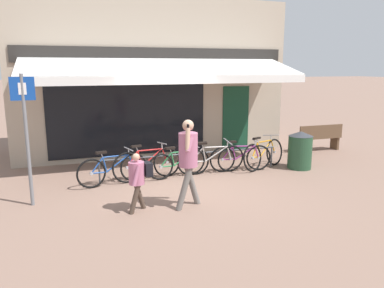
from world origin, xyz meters
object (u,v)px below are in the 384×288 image
Objects in this scene: pedestrian_child at (138,176)px; parking_sign at (26,127)px; bicycle_purple at (240,158)px; litter_bin at (300,150)px; park_bench at (318,137)px; bicycle_green at (179,163)px; bicycle_silver at (211,159)px; bicycle_orange at (264,154)px; pedestrian_adult at (188,154)px; bicycle_blue at (113,169)px; bicycle_red at (147,164)px.

parking_sign is (-1.94, 1.00, 0.88)m from pedestrian_child.
bicycle_purple is 1.67m from litter_bin.
pedestrian_child reaches higher than park_bench.
bicycle_silver is (0.86, 0.02, 0.03)m from bicycle_green.
bicycle_silver is 0.82m from bicycle_purple.
park_bench is at bearing 0.55° from bicycle_orange.
pedestrian_adult is (-2.86, -2.05, 0.67)m from bicycle_orange.
pedestrian_child is (-3.82, -1.93, 0.30)m from bicycle_orange.
bicycle_purple is 5.23m from parking_sign.
litter_bin is at bearing -170.33° from pedestrian_child.
parking_sign is at bearing -162.10° from bicycle_purple.
bicycle_purple is (1.68, -0.00, 0.01)m from bicycle_green.
bicycle_purple is at bearing -157.82° from pedestrian_child.
bicycle_silver is at bearing -6.83° from bicycle_green.
bicycle_blue is 1.85m from pedestrian_child.
bicycle_silver reaches higher than bicycle_blue.
pedestrian_child is (-3.08, -1.85, 0.33)m from bicycle_purple.
bicycle_purple is at bearing 9.60° from parking_sign.
bicycle_green is at bearing -104.82° from pedestrian_adult.
pedestrian_child is at bearing -27.16° from parking_sign.
bicycle_green is at bearing 14.31° from parking_sign.
bicycle_green is at bearing -135.89° from pedestrian_child.
litter_bin is at bearing -12.90° from bicycle_green.
pedestrian_adult is at bearing -121.70° from bicycle_silver.
bicycle_red is 1.08× the size of bicycle_orange.
pedestrian_adult is at bearing -90.97° from bicycle_red.
bicycle_red is at bearing -116.25° from pedestrian_child.
pedestrian_adult reaches higher than bicycle_blue.
bicycle_red reaches higher than bicycle_purple.
bicycle_purple is (2.47, -0.09, -0.03)m from bicycle_red.
litter_bin reaches higher than bicycle_silver.
parking_sign is (-5.02, -0.85, 1.20)m from bicycle_purple.
bicycle_orange is 1.03× the size of park_bench.
parking_sign is at bearing 165.10° from bicycle_orange.
bicycle_green is at bearing -177.25° from bicycle_silver.
bicycle_red is at bearing -167.55° from park_bench.
bicycle_orange is at bearing 14.92° from bicycle_purple.
parking_sign is at bearing -35.96° from pedestrian_child.
bicycle_orange is 1.44× the size of pedestrian_child.
bicycle_blue is 1.05× the size of park_bench.
pedestrian_adult is at bearing -21.06° from parking_sign.
pedestrian_child is at bearing -177.26° from bicycle_orange.
bicycle_purple is at bearing 162.50° from bicycle_orange.
bicycle_blue is 1.02× the size of bicycle_orange.
pedestrian_child is 7.31m from park_bench.
litter_bin is 6.77m from parking_sign.
litter_bin reaches higher than bicycle_orange.
bicycle_blue is 2.49m from bicycle_silver.
bicycle_blue is at bearing -171.05° from bicycle_purple.
litter_bin is at bearing -15.59° from bicycle_red.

